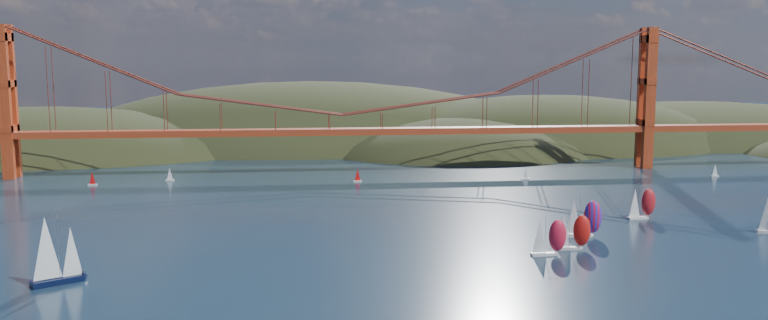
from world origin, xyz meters
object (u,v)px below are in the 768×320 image
at_px(racer_1, 572,231).
at_px(racer_0, 548,236).
at_px(racer_rwb, 583,217).
at_px(sloop_navy, 54,251).
at_px(racer_3, 641,203).

bearing_deg(racer_1, racer_0, -141.97).
bearing_deg(racer_rwb, sloop_navy, -158.33).
xyz_separation_m(racer_1, racer_3, (30.31, 29.65, 0.10)).
bearing_deg(racer_3, sloop_navy, -170.52).
xyz_separation_m(sloop_navy, racer_1, (107.82, 14.25, -2.25)).
height_order(sloop_navy, racer_rwb, sloop_navy).
height_order(racer_1, racer_3, racer_3).
bearing_deg(racer_0, racer_1, 29.81).
height_order(racer_0, racer_rwb, racer_rwb).
bearing_deg(racer_1, sloop_navy, -165.63).
xyz_separation_m(racer_3, racer_rwb, (-23.37, -18.02, 0.40)).
height_order(racer_0, racer_3, racer_3).
height_order(sloop_navy, racer_0, sloop_navy).
bearing_deg(racer_1, racer_3, 51.20).
height_order(racer_3, racer_rwb, racer_rwb).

